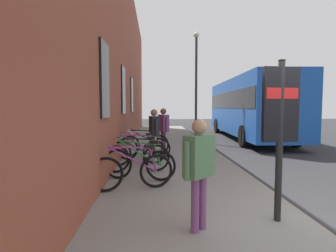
{
  "coord_description": "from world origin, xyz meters",
  "views": [
    {
      "loc": [
        -3.86,
        2.42,
        1.84
      ],
      "look_at": [
        4.97,
        1.97,
        1.21
      ],
      "focal_mm": 28.88,
      "sensor_mm": 36.0,
      "label": 1
    }
  ],
  "objects_px": {
    "city_bus": "(249,105)",
    "bicycle_by_door": "(139,163)",
    "bicycle_leaning_wall": "(137,152)",
    "bicycle_far_end": "(145,145)",
    "bicycle_beside_lamp": "(137,157)",
    "transit_info_sign": "(280,115)",
    "street_lamp": "(196,77)",
    "pedestrian_crossing_street": "(163,126)",
    "bicycle_end_of_row": "(144,148)",
    "pedestrian_by_facade": "(199,163)",
    "pedestrian_near_bus": "(154,129)",
    "bicycle_nearest_sign": "(132,171)"
  },
  "relations": [
    {
      "from": "city_bus",
      "to": "pedestrian_by_facade",
      "type": "bearing_deg",
      "value": 157.6
    },
    {
      "from": "bicycle_leaning_wall",
      "to": "pedestrian_by_facade",
      "type": "distance_m",
      "value": 4.5
    },
    {
      "from": "city_bus",
      "to": "bicycle_by_door",
      "type": "bearing_deg",
      "value": 147.33
    },
    {
      "from": "bicycle_nearest_sign",
      "to": "bicycle_by_door",
      "type": "xyz_separation_m",
      "value": [
        0.75,
        -0.11,
        0.0
      ]
    },
    {
      "from": "bicycle_nearest_sign",
      "to": "pedestrian_by_facade",
      "type": "xyz_separation_m",
      "value": [
        -1.9,
        -1.08,
        0.56
      ]
    },
    {
      "from": "bicycle_end_of_row",
      "to": "bicycle_far_end",
      "type": "height_order",
      "value": "same"
    },
    {
      "from": "pedestrian_crossing_street",
      "to": "street_lamp",
      "type": "bearing_deg",
      "value": -25.2
    },
    {
      "from": "bicycle_by_door",
      "to": "pedestrian_near_bus",
      "type": "bearing_deg",
      "value": -8.38
    },
    {
      "from": "bicycle_by_door",
      "to": "transit_info_sign",
      "type": "distance_m",
      "value": 3.48
    },
    {
      "from": "bicycle_by_door",
      "to": "bicycle_end_of_row",
      "type": "relative_size",
      "value": 0.98
    },
    {
      "from": "bicycle_leaning_wall",
      "to": "bicycle_beside_lamp",
      "type": "bearing_deg",
      "value": -177.1
    },
    {
      "from": "pedestrian_crossing_street",
      "to": "street_lamp",
      "type": "height_order",
      "value": "street_lamp"
    },
    {
      "from": "city_bus",
      "to": "pedestrian_by_facade",
      "type": "relative_size",
      "value": 6.83
    },
    {
      "from": "bicycle_nearest_sign",
      "to": "pedestrian_near_bus",
      "type": "bearing_deg",
      "value": -8.28
    },
    {
      "from": "pedestrian_near_bus",
      "to": "bicycle_nearest_sign",
      "type": "bearing_deg",
      "value": 171.72
    },
    {
      "from": "pedestrian_near_bus",
      "to": "city_bus",
      "type": "bearing_deg",
      "value": -39.37
    },
    {
      "from": "bicycle_beside_lamp",
      "to": "bicycle_end_of_row",
      "type": "relative_size",
      "value": 1.0
    },
    {
      "from": "bicycle_nearest_sign",
      "to": "transit_info_sign",
      "type": "distance_m",
      "value": 3.09
    },
    {
      "from": "bicycle_by_door",
      "to": "pedestrian_by_facade",
      "type": "bearing_deg",
      "value": -159.94
    },
    {
      "from": "transit_info_sign",
      "to": "bicycle_leaning_wall",
      "type": "bearing_deg",
      "value": 30.17
    },
    {
      "from": "bicycle_end_of_row",
      "to": "transit_info_sign",
      "type": "bearing_deg",
      "value": -155.39
    },
    {
      "from": "bicycle_nearest_sign",
      "to": "bicycle_beside_lamp",
      "type": "distance_m",
      "value": 1.53
    },
    {
      "from": "bicycle_beside_lamp",
      "to": "city_bus",
      "type": "relative_size",
      "value": 0.17
    },
    {
      "from": "city_bus",
      "to": "pedestrian_near_bus",
      "type": "relative_size",
      "value": 6.47
    },
    {
      "from": "city_bus",
      "to": "transit_info_sign",
      "type": "bearing_deg",
      "value": 162.64
    },
    {
      "from": "pedestrian_near_bus",
      "to": "street_lamp",
      "type": "xyz_separation_m",
      "value": [
        4.97,
        -2.13,
        2.2
      ]
    },
    {
      "from": "bicycle_nearest_sign",
      "to": "transit_info_sign",
      "type": "relative_size",
      "value": 0.72
    },
    {
      "from": "city_bus",
      "to": "street_lamp",
      "type": "xyz_separation_m",
      "value": [
        -1.64,
        3.3,
        1.41
      ]
    },
    {
      "from": "bicycle_beside_lamp",
      "to": "pedestrian_crossing_street",
      "type": "height_order",
      "value": "pedestrian_crossing_street"
    },
    {
      "from": "bicycle_nearest_sign",
      "to": "city_bus",
      "type": "distance_m",
      "value": 11.49
    },
    {
      "from": "bicycle_by_door",
      "to": "bicycle_beside_lamp",
      "type": "relative_size",
      "value": 0.98
    },
    {
      "from": "bicycle_nearest_sign",
      "to": "bicycle_far_end",
      "type": "relative_size",
      "value": 0.99
    },
    {
      "from": "bicycle_by_door",
      "to": "bicycle_far_end",
      "type": "bearing_deg",
      "value": -0.52
    },
    {
      "from": "pedestrian_by_facade",
      "to": "bicycle_leaning_wall",
      "type": "bearing_deg",
      "value": 14.45
    },
    {
      "from": "bicycle_by_door",
      "to": "bicycle_end_of_row",
      "type": "bearing_deg",
      "value": -0.23
    },
    {
      "from": "bicycle_leaning_wall",
      "to": "bicycle_by_door",
      "type": "bearing_deg",
      "value": -175.02
    },
    {
      "from": "bicycle_leaning_wall",
      "to": "bicycle_far_end",
      "type": "relative_size",
      "value": 1.0
    },
    {
      "from": "pedestrian_crossing_street",
      "to": "bicycle_by_door",
      "type": "bearing_deg",
      "value": 169.03
    },
    {
      "from": "city_bus",
      "to": "street_lamp",
      "type": "distance_m",
      "value": 3.95
    },
    {
      "from": "bicycle_end_of_row",
      "to": "pedestrian_by_facade",
      "type": "xyz_separation_m",
      "value": [
        -5.08,
        -0.96,
        0.56
      ]
    },
    {
      "from": "bicycle_nearest_sign",
      "to": "city_bus",
      "type": "height_order",
      "value": "city_bus"
    },
    {
      "from": "bicycle_nearest_sign",
      "to": "bicycle_beside_lamp",
      "type": "xyz_separation_m",
      "value": [
        1.53,
        -0.01,
        0.0
      ]
    },
    {
      "from": "bicycle_far_end",
      "to": "transit_info_sign",
      "type": "relative_size",
      "value": 0.73
    },
    {
      "from": "bicycle_leaning_wall",
      "to": "bicycle_end_of_row",
      "type": "relative_size",
      "value": 0.98
    },
    {
      "from": "pedestrian_near_bus",
      "to": "street_lamp",
      "type": "relative_size",
      "value": 0.3
    },
    {
      "from": "bicycle_far_end",
      "to": "bicycle_by_door",
      "type": "bearing_deg",
      "value": 179.48
    },
    {
      "from": "transit_info_sign",
      "to": "pedestrian_near_bus",
      "type": "height_order",
      "value": "transit_info_sign"
    },
    {
      "from": "bicycle_far_end",
      "to": "street_lamp",
      "type": "height_order",
      "value": "street_lamp"
    },
    {
      "from": "pedestrian_near_bus",
      "to": "pedestrian_by_facade",
      "type": "relative_size",
      "value": 1.06
    },
    {
      "from": "bicycle_by_door",
      "to": "transit_info_sign",
      "type": "height_order",
      "value": "transit_info_sign"
    }
  ]
}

